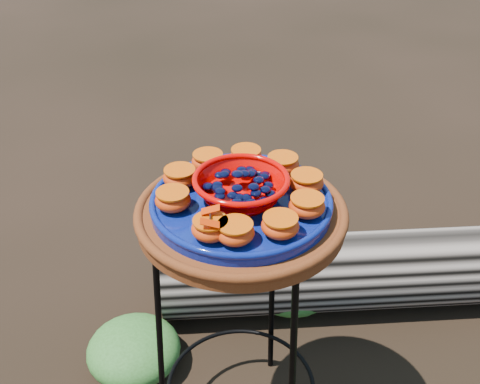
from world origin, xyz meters
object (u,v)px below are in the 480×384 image
at_px(cobalt_plate, 241,204).
at_px(red_bowl, 241,189).
at_px(plant_stand, 241,333).
at_px(driftwood_log, 372,270).
at_px(terracotta_saucer, 241,216).

xyz_separation_m(cobalt_plate, red_bowl, (0.00, 0.00, 0.04)).
distance_m(plant_stand, driftwood_log, 0.71).
distance_m(red_bowl, driftwood_log, 0.94).
relative_size(plant_stand, cobalt_plate, 1.76).
bearing_deg(driftwood_log, plant_stand, -107.14).
bearing_deg(terracotta_saucer, red_bowl, 0.00).
height_order(plant_stand, driftwood_log, plant_stand).
distance_m(cobalt_plate, driftwood_log, 0.91).
height_order(cobalt_plate, driftwood_log, cobalt_plate).
height_order(plant_stand, red_bowl, red_bowl).
relative_size(terracotta_saucer, cobalt_plate, 1.17).
bearing_deg(driftwood_log, cobalt_plate, -107.14).
relative_size(cobalt_plate, red_bowl, 2.00).
bearing_deg(cobalt_plate, terracotta_saucer, 0.00).
bearing_deg(cobalt_plate, driftwood_log, 72.86).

